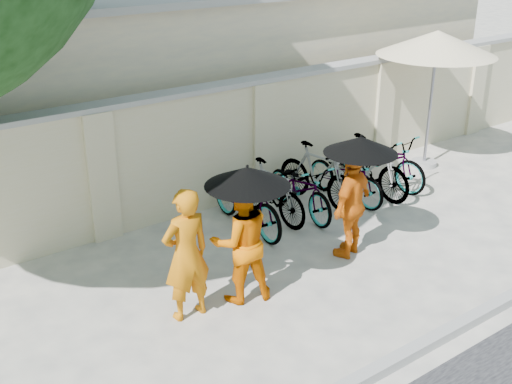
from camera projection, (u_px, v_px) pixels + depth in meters
ground at (281, 304)px, 8.19m from camera, size 80.00×80.00×0.00m
kerb at (379, 369)px, 6.91m from camera, size 40.00×0.16×0.12m
compound_wall at (210, 149)px, 10.72m from camera, size 20.00×0.30×2.00m
building_behind at (154, 67)px, 13.85m from camera, size 14.00×6.00×3.20m
monk_left at (186, 255)px, 7.64m from camera, size 0.62×0.41×1.70m
monk_center at (241, 241)px, 8.03m from camera, size 0.94×0.82×1.64m
parasol_center at (247, 176)px, 7.65m from camera, size 1.05×1.05×0.90m
monk_right at (352, 204)px, 9.12m from camera, size 1.01×0.67×1.60m
parasol_right at (361, 145)px, 8.72m from camera, size 1.02×1.02×0.92m
patio_umbrella at (437, 44)px, 11.90m from camera, size 2.95×2.95×2.66m
bike_0 at (247, 199)px, 10.04m from camera, size 0.76×1.93×1.00m
bike_1 at (271, 191)px, 10.35m from camera, size 0.54×1.66×0.98m
bike_2 at (300, 188)px, 10.55m from camera, size 0.79×1.81×0.92m
bike_3 at (318, 175)px, 10.90m from camera, size 0.73×1.82×1.06m
bike_4 at (346, 176)px, 11.10m from camera, size 0.70×1.75×0.90m
bike_5 at (370, 166)px, 11.29m from camera, size 0.60×1.79×1.06m
bike_6 at (382, 159)px, 11.72m from camera, size 0.87×1.97×1.00m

